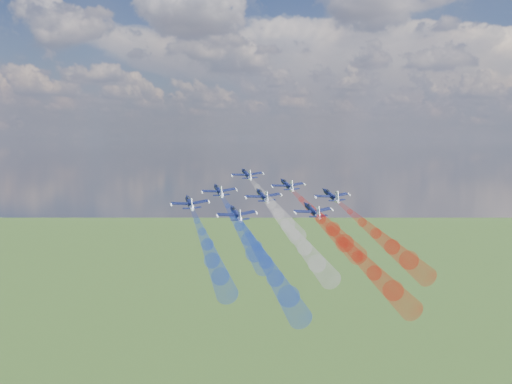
% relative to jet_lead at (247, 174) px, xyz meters
% --- Properties ---
extents(jet_lead, '(16.83, 17.44, 6.89)m').
position_rel_jet_lead_xyz_m(jet_lead, '(0.00, 0.00, 0.00)').
color(jet_lead, black).
extents(trail_lead, '(32.24, 39.41, 14.64)m').
position_rel_jet_lead_xyz_m(trail_lead, '(17.73, -22.41, -6.31)').
color(trail_lead, white).
extents(jet_inner_left, '(16.83, 17.44, 6.89)m').
position_rel_jet_lead_xyz_m(jet_inner_left, '(-1.43, -16.52, -3.90)').
color(jet_inner_left, black).
extents(trail_inner_left, '(32.24, 39.41, 14.64)m').
position_rel_jet_lead_xyz_m(trail_inner_left, '(16.29, -38.93, -10.21)').
color(trail_inner_left, blue).
extents(jet_inner_right, '(16.83, 17.44, 6.89)m').
position_rel_jet_lead_xyz_m(jet_inner_right, '(15.13, -3.43, -2.69)').
color(jet_inner_right, black).
extents(trail_inner_right, '(32.24, 39.41, 14.64)m').
position_rel_jet_lead_xyz_m(trail_inner_right, '(32.86, -25.84, -9.00)').
color(trail_inner_right, red).
extents(jet_outer_left, '(16.83, 17.44, 6.89)m').
position_rel_jet_lead_xyz_m(jet_outer_left, '(-2.58, -31.19, -6.03)').
color(jet_outer_left, black).
extents(trail_outer_left, '(32.24, 39.41, 14.64)m').
position_rel_jet_lead_xyz_m(trail_outer_left, '(15.14, -53.60, -12.34)').
color(trail_outer_left, blue).
extents(jet_center_third, '(16.83, 17.44, 6.89)m').
position_rel_jet_lead_xyz_m(jet_center_third, '(13.30, -18.05, -4.68)').
color(jet_center_third, black).
extents(trail_center_third, '(32.24, 39.41, 14.64)m').
position_rel_jet_lead_xyz_m(trail_center_third, '(31.03, -40.46, -10.99)').
color(trail_center_third, white).
extents(jet_outer_right, '(16.83, 17.44, 6.89)m').
position_rel_jet_lead_xyz_m(jet_outer_right, '(30.09, -7.44, -4.90)').
color(jet_outer_right, black).
extents(trail_outer_right, '(32.24, 39.41, 14.64)m').
position_rel_jet_lead_xyz_m(trail_outer_right, '(47.82, -29.85, -11.21)').
color(trail_outer_right, red).
extents(jet_rear_left, '(16.83, 17.44, 6.89)m').
position_rel_jet_lead_xyz_m(jet_rear_left, '(12.48, -33.28, -7.96)').
color(jet_rear_left, black).
extents(trail_rear_left, '(32.24, 39.41, 14.64)m').
position_rel_jet_lead_xyz_m(trail_rear_left, '(30.21, -55.69, -14.27)').
color(trail_rear_left, blue).
extents(jet_rear_right, '(16.83, 17.44, 6.89)m').
position_rel_jet_lead_xyz_m(jet_rear_right, '(29.44, -22.43, -7.54)').
color(jet_rear_right, black).
extents(trail_rear_right, '(32.24, 39.41, 14.64)m').
position_rel_jet_lead_xyz_m(trail_rear_right, '(47.17, -44.84, -13.84)').
color(trail_rear_right, red).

